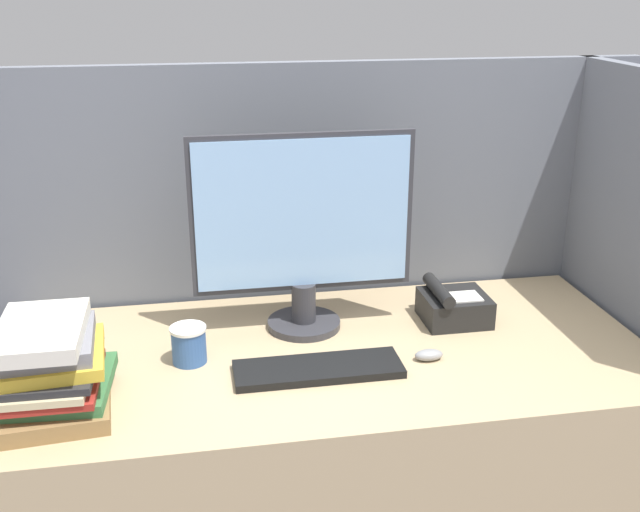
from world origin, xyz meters
The scene contains 9 objects.
cubicle_panel_rear centered at (0.00, 0.81, 0.73)m, with size 2.05×0.04×1.45m.
cubicle_panel_right centered at (0.86, 0.41, 0.73)m, with size 0.04×0.83×1.45m.
desk centered at (0.00, 0.38, 0.38)m, with size 1.65×0.77×0.77m.
monitor centered at (-0.05, 0.54, 1.04)m, with size 0.59×0.20×0.54m.
keyboard centered at (-0.06, 0.28, 0.78)m, with size 0.41×0.13×0.02m.
mouse centered at (0.23, 0.29, 0.78)m, with size 0.07×0.04×0.03m.
coffee_cup centered at (-0.36, 0.39, 0.82)m, with size 0.09×0.09×0.10m.
book_stack centered at (-0.66, 0.22, 0.87)m, with size 0.26×0.29×0.21m.
desk_telephone centered at (0.37, 0.50, 0.81)m, with size 0.18×0.18×0.11m.
Camera 1 is at (-0.34, -1.31, 1.67)m, focal length 42.00 mm.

